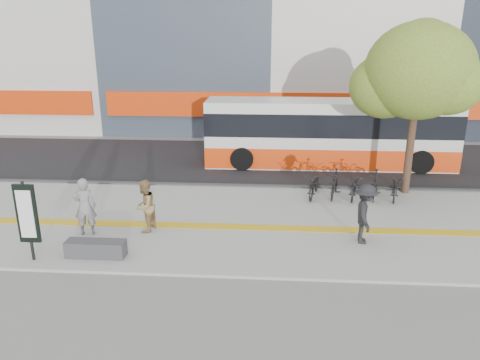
# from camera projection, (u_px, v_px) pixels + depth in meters

# --- Properties ---
(ground) EXTENTS (120.00, 120.00, 0.00)m
(ground) POSITION_uv_depth(u_px,v_px,m) (199.00, 242.00, 13.20)
(ground) COLOR slate
(ground) RESTS_ON ground
(sidewalk) EXTENTS (40.00, 7.00, 0.08)m
(sidewalk) POSITION_uv_depth(u_px,v_px,m) (206.00, 221.00, 14.61)
(sidewalk) COLOR gray
(sidewalk) RESTS_ON ground
(tactile_strip) EXTENTS (40.00, 0.45, 0.01)m
(tactile_strip) POSITION_uv_depth(u_px,v_px,m) (204.00, 226.00, 14.12)
(tactile_strip) COLOR gold
(tactile_strip) RESTS_ON sidewalk
(street) EXTENTS (40.00, 8.00, 0.06)m
(street) POSITION_uv_depth(u_px,v_px,m) (227.00, 160.00, 21.73)
(street) COLOR black
(street) RESTS_ON ground
(curb) EXTENTS (40.00, 0.25, 0.14)m
(curb) POSITION_uv_depth(u_px,v_px,m) (218.00, 186.00, 17.92)
(curb) COLOR #323235
(curb) RESTS_ON ground
(bench) EXTENTS (1.60, 0.45, 0.45)m
(bench) POSITION_uv_depth(u_px,v_px,m) (96.00, 249.00, 12.13)
(bench) COLOR #323235
(bench) RESTS_ON sidewalk
(signboard) EXTENTS (0.55, 0.10, 2.20)m
(signboard) POSITION_uv_depth(u_px,v_px,m) (27.00, 215.00, 11.62)
(signboard) COLOR black
(signboard) RESTS_ON sidewalk
(street_tree) EXTENTS (4.40, 3.80, 6.31)m
(street_tree) POSITION_uv_depth(u_px,v_px,m) (417.00, 73.00, 15.93)
(street_tree) COLOR #342118
(street_tree) RESTS_ON sidewalk
(bus) EXTENTS (11.11, 2.64, 2.96)m
(bus) POSITION_uv_depth(u_px,v_px,m) (329.00, 135.00, 20.52)
(bus) COLOR silver
(bus) RESTS_ON street
(bicycle_row) EXTENTS (3.95, 1.84, 1.02)m
(bicycle_row) POSITION_uv_depth(u_px,v_px,m) (355.00, 185.00, 16.49)
(bicycle_row) COLOR black
(bicycle_row) RESTS_ON sidewalk
(seated_woman) EXTENTS (0.72, 0.56, 1.76)m
(seated_woman) POSITION_uv_depth(u_px,v_px,m) (85.00, 206.00, 13.31)
(seated_woman) COLOR black
(seated_woman) RESTS_ON sidewalk
(pedestrian_tan) EXTENTS (0.77, 0.90, 1.61)m
(pedestrian_tan) POSITION_uv_depth(u_px,v_px,m) (145.00, 206.00, 13.55)
(pedestrian_tan) COLOR olive
(pedestrian_tan) RESTS_ON sidewalk
(pedestrian_dark) EXTENTS (0.75, 1.19, 1.75)m
(pedestrian_dark) POSITION_uv_depth(u_px,v_px,m) (365.00, 214.00, 12.77)
(pedestrian_dark) COLOR black
(pedestrian_dark) RESTS_ON sidewalk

